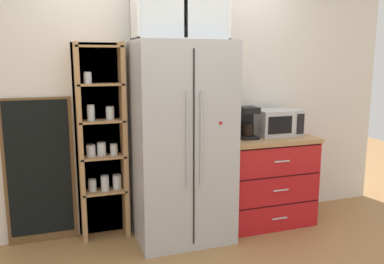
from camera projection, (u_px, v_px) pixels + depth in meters
ground_plane at (183, 236)px, 3.76m from camera, size 10.56×10.56×0.00m
wall_back_cream at (170, 98)px, 3.90m from camera, size 4.88×0.10×2.55m
refrigerator at (182, 142)px, 3.61m from camera, size 0.86×0.69×1.81m
pantry_shelf_column at (102, 141)px, 3.66m from camera, size 0.47×0.24×1.80m
counter_cabinet at (266, 179)px, 4.04m from camera, size 0.92×0.59×0.89m
microwave at (277, 122)px, 4.02m from camera, size 0.44×0.33×0.26m
coffee_maker at (246, 122)px, 3.86m from camera, size 0.17×0.20×0.31m
mug_charcoal at (268, 132)px, 3.93m from camera, size 0.12×0.09×0.09m
mug_red at (229, 134)px, 3.88m from camera, size 0.12×0.09×0.09m
bottle_cobalt at (268, 126)px, 3.93m from camera, size 0.07×0.07×0.26m
bottle_green at (263, 124)px, 4.03m from camera, size 0.06×0.06×0.26m
upper_cabinet at (179, 1)px, 3.43m from camera, size 0.82×0.32×0.68m
chalkboard_menu at (40, 171)px, 3.55m from camera, size 0.60×0.04×1.32m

